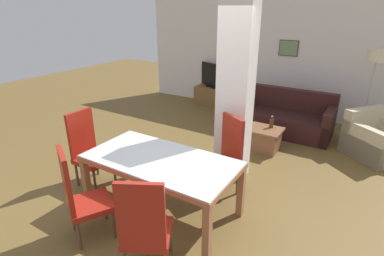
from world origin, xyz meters
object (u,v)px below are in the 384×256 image
object	(u,v)px
armchair	(376,141)
tv_screen	(213,76)
tv_stand	(212,96)
dining_chair_far_right	(225,155)
dining_chair_head_left	(88,148)
dining_table	(161,169)
coffee_table	(263,139)
bottle	(272,123)
dining_chair_near_right	(145,227)
floor_lamp	(376,64)
sofa	(282,118)
dining_chair_near_left	(80,195)

from	to	relation	value
armchair	tv_screen	xyz separation A→B (m)	(-3.88, 1.17, 0.51)
armchair	tv_stand	world-z (taller)	armchair
dining_chair_far_right	dining_chair_head_left	xyz separation A→B (m)	(-1.81, -0.86, 0.00)
dining_chair_far_right	tv_stand	world-z (taller)	dining_chair_far_right
armchair	tv_screen	world-z (taller)	tv_screen
dining_table	dining_chair_head_left	xyz separation A→B (m)	(-1.33, 0.00, -0.05)
dining_chair_far_right	tv_screen	bearing A→B (deg)	-30.67
coffee_table	bottle	bearing A→B (deg)	53.45
dining_chair_near_right	dining_chair_head_left	distance (m)	2.01
coffee_table	floor_lamp	world-z (taller)	floor_lamp
dining_table	tv_screen	xyz separation A→B (m)	(-1.60, 4.39, 0.18)
tv_stand	sofa	bearing A→B (deg)	-22.29
dining_table	armchair	size ratio (longest dim) A/B	1.57
dining_chair_head_left	tv_stand	xyz separation A→B (m)	(-0.27, 4.39, -0.32)
dining_chair_head_left	coffee_table	xyz separation A→B (m)	(1.84, 2.43, -0.35)
dining_chair_near_right	sofa	size ratio (longest dim) A/B	0.56
dining_chair_far_right	coffee_table	bearing A→B (deg)	-62.30
dining_chair_head_left	dining_chair_near_left	bearing A→B (deg)	45.16
armchair	floor_lamp	bearing A→B (deg)	-123.52
dining_chair_head_left	sofa	distance (m)	3.99
dining_chair_far_right	dining_chair_head_left	distance (m)	2.00
bottle	tv_screen	xyz separation A→B (m)	(-2.20, 1.84, 0.29)
dining_chair_far_right	coffee_table	world-z (taller)	dining_chair_far_right
bottle	tv_stand	bearing A→B (deg)	140.09
sofa	armchair	size ratio (longest dim) A/B	1.64
floor_lamp	tv_stand	bearing A→B (deg)	174.96
dining_table	dining_chair_far_right	xyz separation A→B (m)	(0.47, 0.86, -0.05)
tv_screen	coffee_table	bearing A→B (deg)	158.78
coffee_table	tv_stand	size ratio (longest dim) A/B	0.69
coffee_table	floor_lamp	size ratio (longest dim) A/B	0.36
sofa	floor_lamp	distance (m)	1.97
armchair	bottle	distance (m)	1.82
dining_chair_far_right	armchair	world-z (taller)	dining_chair_far_right
dining_chair_near_left	coffee_table	bearing A→B (deg)	102.35
tv_screen	dining_chair_near_left	bearing A→B (deg)	123.80
dining_table	coffee_table	size ratio (longest dim) A/B	2.96
dining_chair_head_left	sofa	size ratio (longest dim) A/B	0.56
dining_chair_near_right	coffee_table	distance (m)	3.33
dining_chair_far_right	dining_chair_head_left	size ratio (longest dim) A/B	1.00
dining_chair_far_right	dining_chair_near_right	size ratio (longest dim) A/B	1.00
dining_chair_far_right	tv_screen	world-z (taller)	same
dining_chair_near_right	dining_chair_head_left	xyz separation A→B (m)	(-1.81, 0.88, 0.00)
dining_table	tv_screen	bearing A→B (deg)	110.02
coffee_table	armchair	bearing A→B (deg)	23.98
dining_chair_near_right	dining_chair_head_left	size ratio (longest dim) A/B	1.00
armchair	tv_screen	distance (m)	4.08
sofa	tv_screen	distance (m)	2.38
dining_chair_near_left	sofa	world-z (taller)	dining_chair_near_left
dining_chair_near_right	armchair	distance (m)	4.49
dining_chair_head_left	coffee_table	bearing A→B (deg)	142.90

